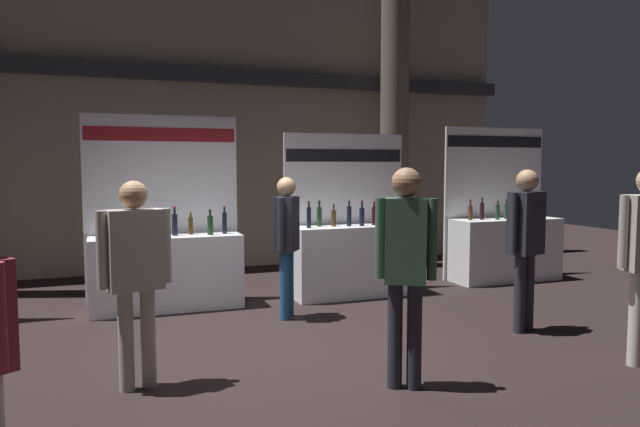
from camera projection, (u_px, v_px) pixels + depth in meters
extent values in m
plane|color=black|center=(260.00, 347.00, 6.01)|extent=(24.59, 24.59, 0.00)
cube|color=gray|center=(188.00, 94.00, 10.31)|extent=(12.29, 0.25, 6.19)
cube|color=#2D2D33|center=(191.00, 74.00, 10.00)|extent=(12.29, 0.20, 0.24)
cylinder|color=#665B4C|center=(395.00, 124.00, 10.68)|extent=(0.52, 0.52, 5.22)
cube|color=white|center=(167.00, 272.00, 7.56)|extent=(1.89, 0.60, 0.95)
cube|color=white|center=(163.00, 210.00, 7.82)|extent=(1.99, 0.04, 2.51)
cube|color=maroon|center=(162.00, 134.00, 7.71)|extent=(1.93, 0.01, 0.18)
cylinder|color=black|center=(104.00, 228.00, 7.30)|extent=(0.07, 0.07, 0.24)
cylinder|color=black|center=(104.00, 216.00, 7.29)|extent=(0.03, 0.03, 0.07)
cylinder|color=gold|center=(104.00, 212.00, 7.28)|extent=(0.03, 0.03, 0.02)
cylinder|color=black|center=(121.00, 228.00, 7.38)|extent=(0.07, 0.07, 0.23)
cylinder|color=black|center=(121.00, 216.00, 7.36)|extent=(0.03, 0.03, 0.08)
cylinder|color=gold|center=(121.00, 212.00, 7.36)|extent=(0.03, 0.03, 0.02)
cylinder|color=#19381E|center=(141.00, 226.00, 7.43)|extent=(0.06, 0.06, 0.26)
cylinder|color=#19381E|center=(140.00, 214.00, 7.42)|extent=(0.03, 0.03, 0.06)
cylinder|color=gold|center=(140.00, 211.00, 7.42)|extent=(0.03, 0.03, 0.02)
cylinder|color=black|center=(157.00, 227.00, 7.52)|extent=(0.07, 0.07, 0.22)
cylinder|color=black|center=(157.00, 215.00, 7.51)|extent=(0.03, 0.03, 0.08)
cylinder|color=black|center=(156.00, 211.00, 7.50)|extent=(0.03, 0.03, 0.02)
cylinder|color=black|center=(175.00, 225.00, 7.54)|extent=(0.07, 0.07, 0.28)
cylinder|color=black|center=(174.00, 211.00, 7.53)|extent=(0.03, 0.03, 0.08)
cylinder|color=red|center=(174.00, 207.00, 7.52)|extent=(0.03, 0.03, 0.02)
cylinder|color=#472D14|center=(191.00, 226.00, 7.67)|extent=(0.06, 0.06, 0.22)
cylinder|color=#472D14|center=(190.00, 215.00, 7.66)|extent=(0.03, 0.03, 0.06)
cylinder|color=gold|center=(190.00, 212.00, 7.66)|extent=(0.03, 0.03, 0.02)
cylinder|color=#19381E|center=(210.00, 225.00, 7.61)|extent=(0.07, 0.07, 0.25)
cylinder|color=#19381E|center=(210.00, 213.00, 7.60)|extent=(0.03, 0.03, 0.07)
cylinder|color=black|center=(210.00, 210.00, 7.60)|extent=(0.03, 0.03, 0.02)
cylinder|color=black|center=(225.00, 223.00, 7.75)|extent=(0.06, 0.06, 0.28)
cylinder|color=black|center=(224.00, 210.00, 7.74)|extent=(0.03, 0.03, 0.07)
cylinder|color=red|center=(224.00, 207.00, 7.73)|extent=(0.03, 0.03, 0.02)
cube|color=white|center=(353.00, 261.00, 8.33)|extent=(1.75, 0.60, 1.00)
cube|color=white|center=(344.00, 213.00, 8.59)|extent=(1.84, 0.04, 2.31)
cube|color=black|center=(345.00, 156.00, 8.50)|extent=(1.79, 0.01, 0.18)
cylinder|color=black|center=(309.00, 218.00, 7.96)|extent=(0.06, 0.06, 0.28)
cylinder|color=black|center=(309.00, 205.00, 7.95)|extent=(0.03, 0.03, 0.07)
cylinder|color=black|center=(309.00, 202.00, 7.94)|extent=(0.03, 0.03, 0.02)
cylinder|color=#19381E|center=(319.00, 217.00, 8.18)|extent=(0.07, 0.07, 0.27)
cylinder|color=#19381E|center=(319.00, 205.00, 8.16)|extent=(0.03, 0.03, 0.07)
cylinder|color=black|center=(319.00, 201.00, 8.16)|extent=(0.03, 0.03, 0.02)
cylinder|color=#472D14|center=(334.00, 218.00, 8.17)|extent=(0.07, 0.07, 0.23)
cylinder|color=#472D14|center=(334.00, 208.00, 8.16)|extent=(0.03, 0.03, 0.06)
cylinder|color=black|center=(334.00, 205.00, 8.16)|extent=(0.03, 0.03, 0.02)
cylinder|color=black|center=(349.00, 216.00, 8.21)|extent=(0.07, 0.07, 0.28)
cylinder|color=black|center=(349.00, 203.00, 8.19)|extent=(0.03, 0.03, 0.08)
cylinder|color=gold|center=(349.00, 200.00, 8.19)|extent=(0.03, 0.03, 0.02)
cylinder|color=black|center=(362.00, 217.00, 8.23)|extent=(0.07, 0.07, 0.25)
cylinder|color=black|center=(362.00, 205.00, 8.21)|extent=(0.03, 0.03, 0.09)
cylinder|color=red|center=(362.00, 201.00, 8.21)|extent=(0.03, 0.03, 0.02)
cylinder|color=black|center=(374.00, 216.00, 8.34)|extent=(0.07, 0.07, 0.26)
cylinder|color=black|center=(374.00, 205.00, 8.33)|extent=(0.03, 0.03, 0.07)
cylinder|color=red|center=(374.00, 202.00, 8.32)|extent=(0.03, 0.03, 0.02)
cylinder|color=black|center=(383.00, 216.00, 8.52)|extent=(0.06, 0.06, 0.23)
cylinder|color=black|center=(383.00, 205.00, 8.51)|extent=(0.03, 0.03, 0.08)
cylinder|color=red|center=(383.00, 202.00, 8.51)|extent=(0.03, 0.03, 0.02)
cylinder|color=#19381E|center=(398.00, 216.00, 8.50)|extent=(0.07, 0.07, 0.22)
cylinder|color=#19381E|center=(398.00, 206.00, 8.49)|extent=(0.03, 0.03, 0.07)
cylinder|color=black|center=(398.00, 204.00, 8.49)|extent=(0.03, 0.03, 0.02)
cube|color=white|center=(506.00, 250.00, 9.43)|extent=(1.78, 0.60, 1.00)
cube|color=white|center=(494.00, 203.00, 9.69)|extent=(1.87, 0.04, 2.46)
cube|color=black|center=(496.00, 142.00, 9.58)|extent=(1.82, 0.01, 0.18)
cylinder|color=#472D14|center=(470.00, 213.00, 9.16)|extent=(0.07, 0.07, 0.22)
cylinder|color=#472D14|center=(470.00, 203.00, 9.14)|extent=(0.03, 0.03, 0.08)
cylinder|color=red|center=(471.00, 200.00, 9.14)|extent=(0.03, 0.03, 0.02)
cylinder|color=black|center=(482.00, 211.00, 9.23)|extent=(0.06, 0.06, 0.26)
cylinder|color=black|center=(482.00, 201.00, 9.22)|extent=(0.03, 0.03, 0.06)
cylinder|color=black|center=(482.00, 198.00, 9.21)|extent=(0.03, 0.03, 0.02)
cylinder|color=#19381E|center=(498.00, 212.00, 9.23)|extent=(0.07, 0.07, 0.23)
cylinder|color=#19381E|center=(498.00, 203.00, 9.22)|extent=(0.03, 0.03, 0.06)
cylinder|color=gold|center=(498.00, 200.00, 9.22)|extent=(0.03, 0.03, 0.02)
cylinder|color=#19381E|center=(506.00, 211.00, 9.38)|extent=(0.06, 0.06, 0.24)
cylinder|color=#19381E|center=(506.00, 202.00, 9.37)|extent=(0.03, 0.03, 0.06)
cylinder|color=black|center=(506.00, 199.00, 9.36)|extent=(0.03, 0.03, 0.02)
cylinder|color=black|center=(516.00, 210.00, 9.49)|extent=(0.07, 0.07, 0.28)
cylinder|color=black|center=(516.00, 198.00, 9.48)|extent=(0.03, 0.03, 0.09)
cylinder|color=red|center=(517.00, 195.00, 9.47)|extent=(0.03, 0.03, 0.02)
cylinder|color=#472D14|center=(532.00, 210.00, 9.50)|extent=(0.07, 0.07, 0.26)
cylinder|color=#472D14|center=(532.00, 199.00, 9.49)|extent=(0.03, 0.03, 0.09)
cylinder|color=red|center=(532.00, 196.00, 9.48)|extent=(0.03, 0.03, 0.02)
cylinder|color=black|center=(539.00, 210.00, 9.65)|extent=(0.07, 0.07, 0.23)
cylinder|color=black|center=(539.00, 201.00, 9.64)|extent=(0.03, 0.03, 0.09)
cylinder|color=red|center=(539.00, 197.00, 9.64)|extent=(0.03, 0.03, 0.02)
cylinder|color=#23232D|center=(528.00, 292.00, 6.59)|extent=(0.12, 0.12, 0.87)
cylinder|color=#23232D|center=(520.00, 294.00, 6.49)|extent=(0.12, 0.12, 0.87)
cube|color=#23232D|center=(526.00, 223.00, 6.47)|extent=(0.43, 0.35, 0.69)
sphere|color=tan|center=(527.00, 180.00, 6.44)|extent=(0.24, 0.24, 0.24)
cylinder|color=#23232D|center=(538.00, 220.00, 6.61)|extent=(0.08, 0.08, 0.66)
cylinder|color=#23232D|center=(514.00, 223.00, 6.33)|extent=(0.08, 0.08, 0.66)
cylinder|color=navy|center=(285.00, 286.00, 7.04)|extent=(0.12, 0.12, 0.83)
cylinder|color=navy|center=(289.00, 283.00, 7.18)|extent=(0.12, 0.12, 0.83)
cube|color=#23232D|center=(287.00, 224.00, 7.05)|extent=(0.37, 0.39, 0.65)
sphere|color=tan|center=(286.00, 187.00, 7.01)|extent=(0.23, 0.23, 0.23)
cylinder|color=#23232D|center=(281.00, 224.00, 6.85)|extent=(0.08, 0.08, 0.62)
cylinder|color=#23232D|center=(292.00, 221.00, 7.24)|extent=(0.08, 0.08, 0.62)
cylinder|color=silver|center=(636.00, 319.00, 5.42)|extent=(0.12, 0.12, 0.88)
cylinder|color=#ADA393|center=(623.00, 232.00, 5.34)|extent=(0.08, 0.08, 0.67)
cylinder|color=#23232D|center=(395.00, 335.00, 4.88)|extent=(0.12, 0.12, 0.89)
cylinder|color=#23232D|center=(414.00, 336.00, 4.86)|extent=(0.12, 0.12, 0.89)
cube|color=#33563D|center=(406.00, 241.00, 4.80)|extent=(0.39, 0.34, 0.70)
sphere|color=#8C6647|center=(406.00, 182.00, 4.76)|extent=(0.24, 0.24, 0.24)
cylinder|color=#33563D|center=(380.00, 238.00, 4.84)|extent=(0.08, 0.08, 0.67)
cylinder|color=#33563D|center=(432.00, 239.00, 4.77)|extent=(0.08, 0.08, 0.67)
cylinder|color=#ADA393|center=(148.00, 337.00, 4.91)|extent=(0.12, 0.12, 0.83)
cylinder|color=#ADA393|center=(126.00, 341.00, 4.81)|extent=(0.12, 0.12, 0.83)
cube|color=#ADA393|center=(135.00, 250.00, 4.80)|extent=(0.47, 0.30, 0.66)
sphere|color=tan|center=(133.00, 195.00, 4.76)|extent=(0.23, 0.23, 0.23)
cylinder|color=#ADA393|center=(166.00, 245.00, 4.94)|extent=(0.08, 0.08, 0.63)
cylinder|color=#ADA393|center=(101.00, 250.00, 4.66)|extent=(0.08, 0.08, 0.63)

